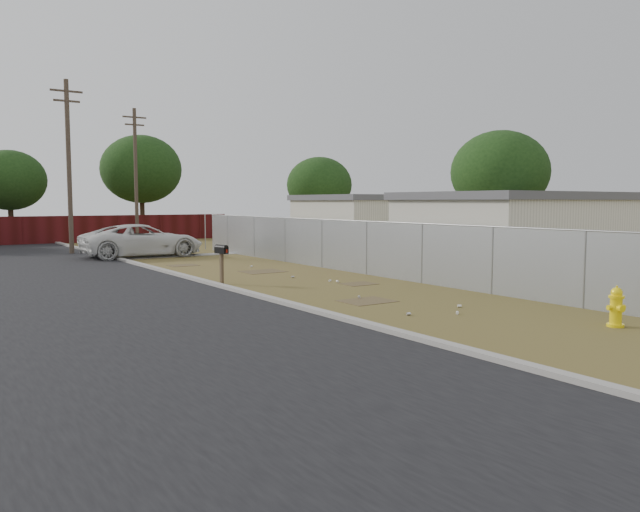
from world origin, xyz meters
TOP-DOWN VIEW (x-y plane):
  - ground at (0.00, 0.00)m, footprint 120.00×120.00m
  - street at (-6.76, 8.05)m, footprint 15.10×60.00m
  - chainlink_fence at (3.12, 1.03)m, footprint 0.10×27.06m
  - privacy_fence at (-6.00, 25.00)m, footprint 30.00×0.12m
  - utility_poles at (-3.67, 20.67)m, footprint 12.60×8.24m
  - houses at (9.70, 3.13)m, footprint 9.30×17.24m
  - horizon_trees at (0.84, 23.56)m, footprint 33.32×31.94m
  - fire_hydrant at (1.56, -10.79)m, footprint 0.48×0.48m
  - mailbox at (-2.60, 0.50)m, footprint 0.31×0.58m
  - pickup_truck at (-1.51, 12.05)m, footprint 5.88×2.74m
  - scattered_litter at (0.11, -2.95)m, footprint 2.25×12.66m

SIDE VIEW (x-z plane):
  - ground at x=0.00m, z-range 0.00..0.00m
  - street at x=-6.76m, z-range -0.04..0.08m
  - scattered_litter at x=0.11m, z-range 0.01..0.08m
  - fire_hydrant at x=1.56m, z-range -0.03..0.88m
  - chainlink_fence at x=3.12m, z-range -0.21..1.81m
  - pickup_truck at x=-1.51m, z-range 0.00..1.63m
  - privacy_fence at x=-6.00m, z-range 0.00..1.80m
  - mailbox at x=-2.60m, z-range 0.38..1.70m
  - houses at x=9.70m, z-range 0.01..3.11m
  - horizon_trees at x=0.84m, z-range 0.74..8.52m
  - utility_poles at x=-3.67m, z-range 0.19..9.19m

